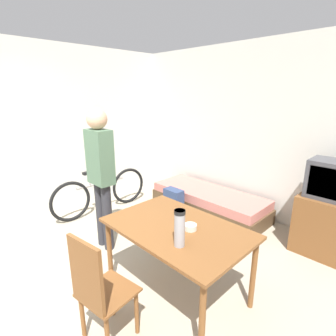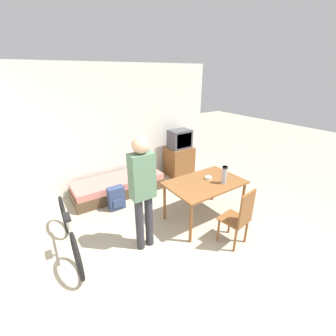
{
  "view_description": "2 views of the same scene",
  "coord_description": "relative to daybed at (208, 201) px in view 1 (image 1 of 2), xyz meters",
  "views": [
    {
      "loc": [
        2.26,
        -0.26,
        1.95
      ],
      "look_at": [
        0.06,
        1.9,
        1.06
      ],
      "focal_mm": 28.0,
      "sensor_mm": 36.0,
      "label": 1
    },
    {
      "loc": [
        -1.73,
        -1.21,
        2.52
      ],
      "look_at": [
        0.37,
        1.92,
        0.89
      ],
      "focal_mm": 24.0,
      "sensor_mm": 36.0,
      "label": 2
    }
  ],
  "objects": [
    {
      "name": "person_standing",
      "position": [
        -0.31,
        -1.79,
        0.86
      ],
      "size": [
        0.34,
        0.24,
        1.77
      ],
      "color": "#28282D",
      "rests_on": "ground_plane"
    },
    {
      "name": "daybed",
      "position": [
        0.0,
        0.0,
        0.0
      ],
      "size": [
        1.99,
        0.75,
        0.37
      ],
      "color": "#4C3823",
      "rests_on": "ground_plane"
    },
    {
      "name": "wall_back",
      "position": [
        0.17,
        0.49,
        1.17
      ],
      "size": [
        5.07,
        0.06,
        2.7
      ],
      "color": "silver",
      "rests_on": "ground_plane"
    },
    {
      "name": "thermos_flask",
      "position": [
        1.16,
        -1.96,
        0.73
      ],
      "size": [
        0.09,
        0.09,
        0.31
      ],
      "color": "#99999E",
      "rests_on": "dining_table"
    },
    {
      "name": "backpack",
      "position": [
        -0.28,
        -0.56,
        0.05
      ],
      "size": [
        0.31,
        0.2,
        0.47
      ],
      "color": "navy",
      "rests_on": "ground_plane"
    },
    {
      "name": "tv",
      "position": [
        1.73,
        0.08,
        0.35
      ],
      "size": [
        0.65,
        0.52,
        1.19
      ],
      "color": "brown",
      "rests_on": "ground_plane"
    },
    {
      "name": "dining_table",
      "position": [
        0.93,
        -1.75,
        0.48
      ],
      "size": [
        1.33,
        0.87,
        0.75
      ],
      "color": "brown",
      "rests_on": "ground_plane"
    },
    {
      "name": "wooden_chair",
      "position": [
        0.89,
        -2.57,
        0.35
      ],
      "size": [
        0.43,
        0.43,
        0.97
      ],
      "color": "brown",
      "rests_on": "ground_plane"
    },
    {
      "name": "mate_bowl",
      "position": [
        1.05,
        -1.7,
        0.59
      ],
      "size": [
        0.12,
        0.12,
        0.05
      ],
      "color": "beige",
      "rests_on": "dining_table"
    },
    {
      "name": "bicycle",
      "position": [
        -1.28,
        -1.26,
        0.15
      ],
      "size": [
        0.12,
        1.71,
        0.74
      ],
      "color": "black",
      "rests_on": "ground_plane"
    },
    {
      "name": "ground_plane",
      "position": [
        0.17,
        -3.08,
        -0.18
      ],
      "size": [
        20.0,
        20.0,
        0.0
      ],
      "primitive_type": "plane",
      "color": "#9E937F"
    },
    {
      "name": "wall_left",
      "position": [
        -1.9,
        -1.31,
        1.17
      ],
      "size": [
        0.06,
        4.54,
        2.7
      ],
      "color": "silver",
      "rests_on": "ground_plane"
    }
  ]
}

